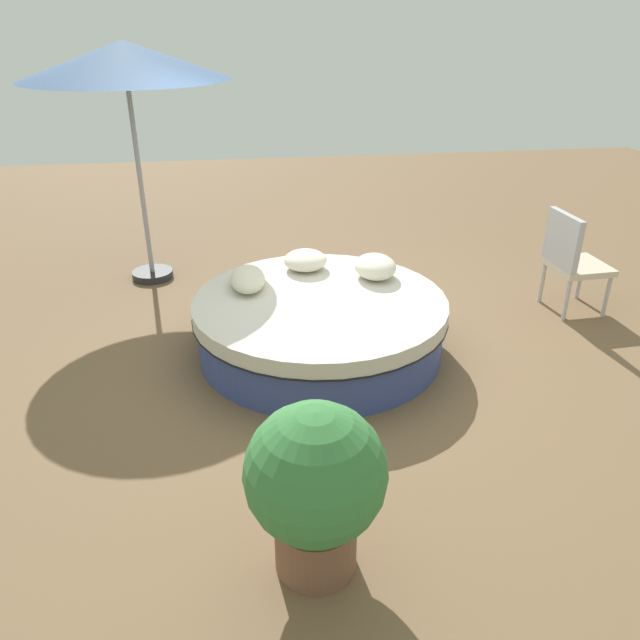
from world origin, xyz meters
name	(u,v)px	position (x,y,z in m)	size (l,w,h in m)	color
ground_plane	(320,350)	(0.00, 0.00, 0.00)	(16.00, 16.00, 0.00)	brown
round_bed	(320,325)	(0.00, 0.00, 0.25)	(2.13, 2.13, 0.49)	#38478C
throw_pillow_0	(375,267)	(0.39, -0.56, 0.60)	(0.45, 0.37, 0.20)	silver
throw_pillow_1	(305,260)	(0.67, 0.04, 0.58)	(0.41, 0.40, 0.18)	silver
throw_pillow_2	(248,279)	(0.32, 0.58, 0.58)	(0.54, 0.30, 0.16)	beige
patio_chair	(571,256)	(0.47, -2.47, 0.56)	(0.55, 0.53, 0.98)	#B7B7BC
patio_umbrella	(125,63)	(1.89, 1.60, 2.20)	(2.00, 2.00, 2.40)	#262628
planter	(315,483)	(-2.27, 0.35, 0.55)	(0.71, 0.71, 0.97)	brown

